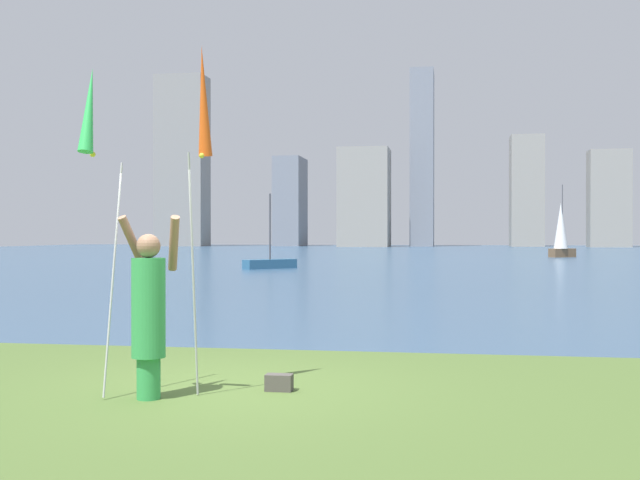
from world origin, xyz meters
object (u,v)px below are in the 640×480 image
kite_flag_left (91,121)px  bag (279,383)px  sailboat_1 (270,263)px  person (149,309)px  kite_flag_right (203,109)px  sailboat_2 (561,232)px

kite_flag_left → bag: size_ratio=11.54×
kite_flag_left → sailboat_1: sailboat_1 is taller
person → sailboat_1: size_ratio=0.52×
kite_flag_right → sailboat_2: 55.88m
kite_flag_left → bag: kite_flag_left is taller
kite_flag_right → sailboat_2: (11.22, 54.73, -1.26)m
kite_flag_right → sailboat_1: kite_flag_right is taller
bag → sailboat_2: 55.55m
kite_flag_left → sailboat_1: bearing=99.6°
kite_flag_left → bag: 3.57m
person → kite_flag_left: kite_flag_left is taller
kite_flag_right → sailboat_1: bearing=101.5°
kite_flag_right → sailboat_2: sailboat_2 is taller
person → sailboat_1: sailboat_1 is taller
kite_flag_right → sailboat_1: size_ratio=1.01×
kite_flag_left → kite_flag_right: 1.33m
sailboat_1 → sailboat_2: 29.17m
kite_flag_left → sailboat_2: size_ratio=0.63×
kite_flag_left → kite_flag_right: size_ratio=0.90×
bag → sailboat_2: sailboat_2 is taller
kite_flag_right → person: bearing=-134.3°
person → kite_flag_left: size_ratio=0.57×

